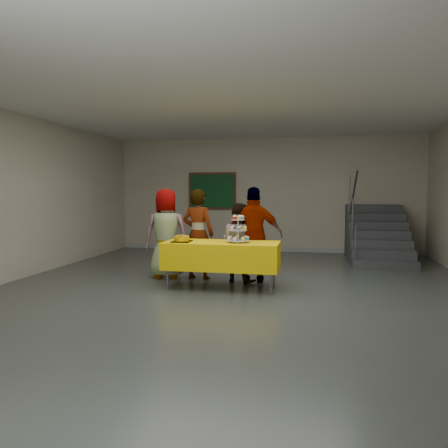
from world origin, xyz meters
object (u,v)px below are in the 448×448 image
Objects in this scene: cupcake_stand at (238,231)px; schoolchild_c at (239,243)px; bear_cake at (182,238)px; schoolchild_b at (198,234)px; bake_table at (222,255)px; schoolchild_a at (166,233)px; schoolchild_d at (254,235)px; noticeboard at (212,191)px; staircase at (376,238)px.

cupcake_stand is 0.64m from schoolchild_c.
bear_cake is 0.22× the size of schoolchild_b.
cupcake_stand reaches higher than bear_cake.
bake_table is 1.14× the size of schoolchild_a.
schoolchild_d is (1.65, -0.12, 0.01)m from schoolchild_a.
noticeboard reaches higher than schoolchild_b.
schoolchild_c is 1.07× the size of noticeboard.
bear_cake is at bearing 115.36° from schoolchild_a.
cupcake_stand is at bearing 121.86° from schoolchild_c.
cupcake_stand is 1.60m from schoolchild_a.
staircase is at bearing -133.46° from schoolchild_d.
bake_table is 0.77m from schoolchild_d.
bear_cake is at bearing -169.00° from bake_table.
bake_table is 1.35× the size of schoolchild_c.
cupcake_stand is 1.24× the size of bear_cake.
schoolchild_b reaches higher than cupcake_stand.
staircase is at bearing 51.91° from bake_table.
cupcake_stand is 4.86m from noticeboard.
staircase is (2.46, 3.20, -0.35)m from schoolchild_d.
schoolchild_d is at bearing -67.41° from noticeboard.
schoolchild_a is at bearing -89.54° from noticeboard.
schoolchild_c is (1.37, -0.08, -0.13)m from schoolchild_a.
schoolchild_b is at bearing -80.84° from noticeboard.
schoolchild_b is at bearing 175.73° from schoolchild_a.
bake_table is 0.78× the size of staircase.
bake_table is at bearing 43.22° from schoolchild_d.
schoolchild_a is at bearing 155.49° from cupcake_stand.
staircase is at bearing 47.24° from bear_cake.
schoolchild_c is at bearing -70.75° from noticeboard.
bear_cake is 0.26× the size of schoolchild_c.
bear_cake is 1.30m from schoolchild_d.
bake_table is 1.15× the size of schoolchild_b.
schoolchild_d is 1.29× the size of noticeboard.
staircase reaches higher than schoolchild_a.
schoolchild_a is 0.98× the size of schoolchild_d.
noticeboard is (-1.48, 4.58, 0.65)m from cupcake_stand.
bear_cake is 0.28× the size of noticeboard.
schoolchild_a is 1.37m from schoolchild_c.
noticeboard is (-0.03, 3.92, 0.78)m from schoolchild_a.
schoolchild_d reaches higher than schoolchild_b.
schoolchild_d is (0.28, -0.03, 0.14)m from schoolchild_c.
noticeboard is at bearing 104.80° from bake_table.
staircase is (4.11, 3.08, -0.34)m from schoolchild_a.
schoolchild_d is at bearing 49.09° from bake_table.
staircase reaches higher than schoolchild_b.
bake_table is at bearing 138.82° from schoolchild_b.
cupcake_stand is (0.27, -0.00, 0.39)m from bake_table.
schoolchild_a is (-1.45, 0.66, -0.13)m from cupcake_stand.
staircase reaches higher than bear_cake.
schoolchild_a is at bearing 124.40° from bear_cake.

